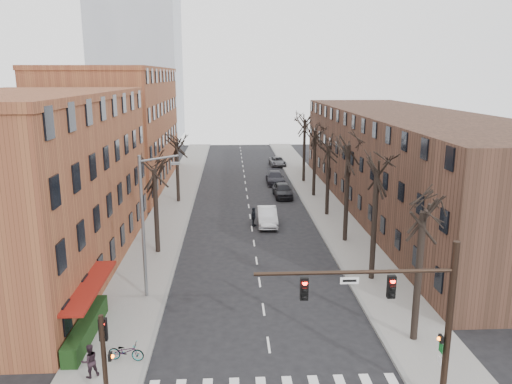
{
  "coord_description": "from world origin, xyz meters",
  "views": [
    {
      "loc": [
        -1.84,
        -19.17,
        13.57
      ],
      "look_at": [
        0.25,
        21.53,
        4.0
      ],
      "focal_mm": 35.0,
      "sensor_mm": 36.0,
      "label": 1
    }
  ],
  "objects": [
    {
      "name": "tree_left_b",
      "position": [
        -7.6,
        34.0,
        0.0
      ],
      "size": [
        5.2,
        5.2,
        9.5
      ],
      "primitive_type": null,
      "color": "black",
      "rests_on": "ground"
    },
    {
      "name": "hedge",
      "position": [
        -9.5,
        5.0,
        0.65
      ],
      "size": [
        0.8,
        6.0,
        1.0
      ],
      "primitive_type": "cube",
      "color": "#1B3512",
      "rests_on": "sidewalk_left"
    },
    {
      "name": "awning_left",
      "position": [
        -9.4,
        6.0,
        0.0
      ],
      "size": [
        1.2,
        7.0,
        0.15
      ],
      "primitive_type": "cube",
      "color": "maroon",
      "rests_on": "ground"
    },
    {
      "name": "tree_right_c",
      "position": [
        7.6,
        20.0,
        0.0
      ],
      "size": [
        5.2,
        5.2,
        11.6
      ],
      "primitive_type": null,
      "color": "black",
      "rests_on": "ground"
    },
    {
      "name": "silver_sedan",
      "position": [
        1.47,
        25.12,
        0.82
      ],
      "size": [
        1.79,
        4.99,
        1.64
      ],
      "primitive_type": "imported",
      "rotation": [
        0.0,
        0.0,
        -0.01
      ],
      "color": "silver",
      "rests_on": "ground"
    },
    {
      "name": "sidewalk_right",
      "position": [
        8.0,
        35.0,
        0.07
      ],
      "size": [
        4.0,
        90.0,
        0.15
      ],
      "primitive_type": "cube",
      "color": "gray",
      "rests_on": "ground"
    },
    {
      "name": "tree_right_b",
      "position": [
        7.6,
        12.0,
        0.0
      ],
      "size": [
        5.2,
        5.2,
        10.8
      ],
      "primitive_type": null,
      "color": "black",
      "rests_on": "ground"
    },
    {
      "name": "tree_right_d",
      "position": [
        7.6,
        28.0,
        0.0
      ],
      "size": [
        5.2,
        5.2,
        10.0
      ],
      "primitive_type": null,
      "color": "black",
      "rests_on": "ground"
    },
    {
      "name": "bicycle",
      "position": [
        -6.99,
        2.72,
        0.61
      ],
      "size": [
        1.84,
        0.89,
        0.93
      ],
      "primitive_type": "imported",
      "rotation": [
        0.0,
        0.0,
        1.41
      ],
      "color": "gray",
      "rests_on": "sidewalk_left"
    },
    {
      "name": "signal_pole_left",
      "position": [
        -6.99,
        -0.95,
        2.61
      ],
      "size": [
        0.47,
        0.44,
        4.4
      ],
      "color": "black",
      "rests_on": "ground"
    },
    {
      "name": "tree_right_a",
      "position": [
        7.6,
        4.0,
        0.0
      ],
      "size": [
        5.2,
        5.2,
        10.0
      ],
      "primitive_type": null,
      "color": "black",
      "rests_on": "ground"
    },
    {
      "name": "building_left_near",
      "position": [
        -16.0,
        15.0,
        6.0
      ],
      "size": [
        12.0,
        26.0,
        12.0
      ],
      "primitive_type": "cube",
      "color": "brown",
      "rests_on": "ground"
    },
    {
      "name": "parked_car_mid",
      "position": [
        3.8,
        43.13,
        0.78
      ],
      "size": [
        2.21,
        5.38,
        1.56
      ],
      "primitive_type": "imported",
      "rotation": [
        0.0,
        0.0,
        -0.0
      ],
      "color": "#22222A",
      "rests_on": "ground"
    },
    {
      "name": "signal_mast_arm",
      "position": [
        5.45,
        -1.0,
        4.4
      ],
      "size": [
        8.14,
        0.3,
        7.2
      ],
      "color": "black",
      "rests_on": "ground"
    },
    {
      "name": "parked_car_near",
      "position": [
        4.0,
        35.78,
        0.83
      ],
      "size": [
        2.15,
        4.94,
        1.66
      ],
      "primitive_type": "imported",
      "rotation": [
        0.0,
        0.0,
        0.04
      ],
      "color": "black",
      "rests_on": "ground"
    },
    {
      "name": "sidewalk_left",
      "position": [
        -8.0,
        35.0,
        0.07
      ],
      "size": [
        4.0,
        90.0,
        0.15
      ],
      "primitive_type": "cube",
      "color": "gray",
      "rests_on": "ground"
    },
    {
      "name": "pedestrian_b",
      "position": [
        -8.34,
        1.43,
        0.94
      ],
      "size": [
        0.97,
        0.92,
        1.59
      ],
      "primitive_type": "imported",
      "rotation": [
        0.0,
        0.0,
        3.69
      ],
      "color": "black",
      "rests_on": "sidewalk_left"
    },
    {
      "name": "building_right",
      "position": [
        16.0,
        30.0,
        5.0
      ],
      "size": [
        12.0,
        50.0,
        10.0
      ],
      "primitive_type": "cube",
      "color": "#4B2F23",
      "rests_on": "ground"
    },
    {
      "name": "building_left_far",
      "position": [
        -16.0,
        44.0,
        7.0
      ],
      "size": [
        12.0,
        28.0,
        14.0
      ],
      "primitive_type": "cube",
      "color": "brown",
      "rests_on": "ground"
    },
    {
      "name": "parked_car_far",
      "position": [
        5.3,
        55.96,
        0.68
      ],
      "size": [
        2.52,
        4.99,
        1.35
      ],
      "primitive_type": "imported",
      "rotation": [
        0.0,
        0.0,
        0.06
      ],
      "color": "#585A60",
      "rests_on": "ground"
    },
    {
      "name": "tree_left_a",
      "position": [
        -7.6,
        18.0,
        0.0
      ],
      "size": [
        5.2,
        5.2,
        9.5
      ],
      "primitive_type": null,
      "color": "black",
      "rests_on": "ground"
    },
    {
      "name": "streetlight",
      "position": [
        -7.03,
        10.0,
        5.01
      ],
      "size": [
        2.45,
        0.22,
        9.03
      ],
      "color": "slate",
      "rests_on": "ground"
    },
    {
      "name": "tree_right_f",
      "position": [
        7.6,
        44.0,
        0.0
      ],
      "size": [
        5.2,
        5.2,
        11.6
      ],
      "primitive_type": null,
      "color": "black",
      "rests_on": "ground"
    },
    {
      "name": "pedestrian_crossing",
      "position": [
        0.18,
        24.8,
        0.88
      ],
      "size": [
        0.73,
        1.12,
        1.76
      ],
      "primitive_type": "imported",
      "rotation": [
        0.0,
        0.0,
        1.26
      ],
      "color": "black",
      "rests_on": "ground"
    },
    {
      "name": "tree_right_e",
      "position": [
        7.6,
        36.0,
        0.0
      ],
      "size": [
        5.2,
        5.2,
        10.8
      ],
      "primitive_type": null,
      "color": "black",
      "rests_on": "ground"
    }
  ]
}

